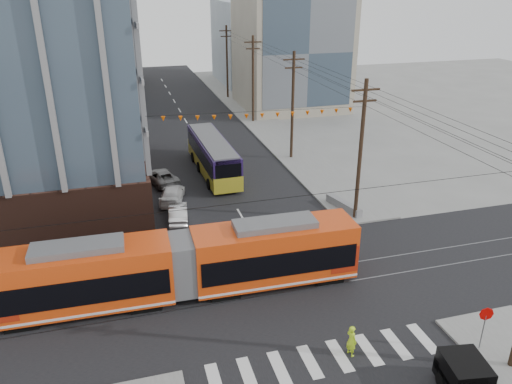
# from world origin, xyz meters

# --- Properties ---
(ground) EXTENTS (160.00, 160.00, 0.00)m
(ground) POSITION_xyz_m (0.00, 0.00, 0.00)
(ground) COLOR slate
(bg_bldg_nw_near) EXTENTS (18.00, 16.00, 18.00)m
(bg_bldg_nw_near) POSITION_xyz_m (-17.00, 52.00, 9.00)
(bg_bldg_nw_near) COLOR #8C99A5
(bg_bldg_nw_near) RESTS_ON ground
(bg_bldg_ne_near) EXTENTS (14.00, 14.00, 16.00)m
(bg_bldg_ne_near) POSITION_xyz_m (16.00, 48.00, 8.00)
(bg_bldg_ne_near) COLOR gray
(bg_bldg_ne_near) RESTS_ON ground
(bg_bldg_nw_far) EXTENTS (16.00, 18.00, 20.00)m
(bg_bldg_nw_far) POSITION_xyz_m (-14.00, 72.00, 10.00)
(bg_bldg_nw_far) COLOR gray
(bg_bldg_nw_far) RESTS_ON ground
(bg_bldg_ne_far) EXTENTS (16.00, 16.00, 14.00)m
(bg_bldg_ne_far) POSITION_xyz_m (18.00, 68.00, 7.00)
(bg_bldg_ne_far) COLOR #8C99A5
(bg_bldg_ne_far) RESTS_ON ground
(utility_pole_far) EXTENTS (0.30, 0.30, 11.00)m
(utility_pole_far) POSITION_xyz_m (8.50, 56.00, 5.50)
(utility_pole_far) COLOR black
(utility_pole_far) RESTS_ON ground
(streetcar) EXTENTS (21.17, 3.40, 4.07)m
(streetcar) POSITION_xyz_m (-5.95, 4.41, 2.03)
(streetcar) COLOR red
(streetcar) RESTS_ON ground
(city_bus) EXTENTS (2.98, 12.33, 3.48)m
(city_bus) POSITION_xyz_m (-0.23, 24.11, 1.74)
(city_bus) COLOR #27164B
(city_bus) RESTS_ON ground
(parked_car_silver) EXTENTS (1.90, 4.17, 1.33)m
(parked_car_silver) POSITION_xyz_m (-4.94, 14.44, 0.66)
(parked_car_silver) COLOR silver
(parked_car_silver) RESTS_ON ground
(parked_car_white) EXTENTS (2.87, 4.84, 1.32)m
(parked_car_white) POSITION_xyz_m (-4.93, 18.28, 0.66)
(parked_car_white) COLOR silver
(parked_car_white) RESTS_ON ground
(parked_car_grey) EXTENTS (3.28, 5.01, 1.28)m
(parked_car_grey) POSITION_xyz_m (-5.38, 22.71, 0.64)
(parked_car_grey) COLOR gray
(parked_car_grey) RESTS_ON ground
(pedestrian) EXTENTS (0.58, 0.73, 1.75)m
(pedestrian) POSITION_xyz_m (1.35, -3.05, 0.87)
(pedestrian) COLOR #BDEC22
(pedestrian) RESTS_ON ground
(stop_sign) EXTENTS (0.88, 0.88, 2.44)m
(stop_sign) POSITION_xyz_m (7.82, -4.55, 1.22)
(stop_sign) COLOR #C20200
(stop_sign) RESTS_ON ground
(jersey_barrier) EXTENTS (1.82, 4.02, 0.78)m
(jersey_barrier) POSITION_xyz_m (8.30, 12.66, 0.39)
(jersey_barrier) COLOR slate
(jersey_barrier) RESTS_ON ground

